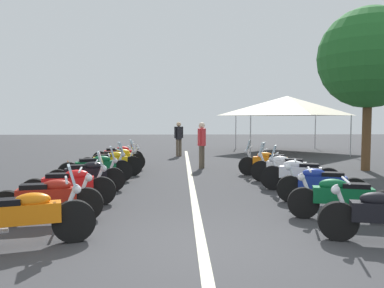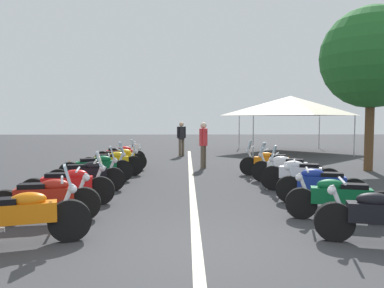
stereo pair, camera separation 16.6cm
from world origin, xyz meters
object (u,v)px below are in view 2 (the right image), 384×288
(motorcycle_right_row_4, at_px, (286,168))
(event_tent, at_px, (291,106))
(motorcycle_left_row_0, at_px, (18,216))
(motorcycle_left_row_6, at_px, (120,159))
(motorcycle_left_row_4, at_px, (97,167))
(motorcycle_right_row_2, at_px, (320,185))
(motorcycle_right_row_5, at_px, (270,162))
(bystander_0, at_px, (203,141))
(motorcycle_left_row_2, at_px, (69,185))
(motorcycle_left_row_3, at_px, (87,175))
(motorcycle_left_row_7, at_px, (121,155))
(motorcycle_right_row_1, at_px, (340,198))
(traffic_cone_1, at_px, (69,169))
(roadside_tree_0, at_px, (372,58))
(motorcycle_right_row_3, at_px, (299,174))
(bystander_1, at_px, (181,136))
(motorcycle_left_row_1, at_px, (46,198))
(motorcycle_left_row_5, at_px, (112,162))

(motorcycle_right_row_4, distance_m, event_tent, 11.03)
(motorcycle_left_row_0, height_order, motorcycle_left_row_6, motorcycle_left_row_0)
(motorcycle_left_row_4, distance_m, motorcycle_right_row_2, 6.37)
(motorcycle_right_row_5, relative_size, bystander_0, 1.15)
(motorcycle_left_row_2, xyz_separation_m, motorcycle_left_row_3, (1.55, -0.00, -0.00))
(motorcycle_left_row_0, height_order, motorcycle_left_row_7, motorcycle_left_row_0)
(motorcycle_left_row_7, bearing_deg, motorcycle_left_row_3, -103.87)
(motorcycle_left_row_2, bearing_deg, motorcycle_left_row_0, -97.68)
(motorcycle_right_row_1, distance_m, event_tent, 15.04)
(motorcycle_right_row_4, bearing_deg, motorcycle_right_row_5, -58.08)
(traffic_cone_1, bearing_deg, motorcycle_left_row_6, -39.00)
(motorcycle_left_row_4, distance_m, roadside_tree_0, 10.40)
(motorcycle_right_row_2, relative_size, event_tent, 0.35)
(traffic_cone_1, bearing_deg, motorcycle_left_row_2, -163.10)
(motorcycle_left_row_6, relative_size, motorcycle_left_row_7, 0.96)
(motorcycle_left_row_6, bearing_deg, motorcycle_right_row_1, -74.23)
(motorcycle_left_row_0, bearing_deg, motorcycle_left_row_7, 72.81)
(motorcycle_left_row_7, bearing_deg, motorcycle_right_row_2, -65.79)
(motorcycle_right_row_2, xyz_separation_m, bystander_0, (6.22, 2.37, 0.60))
(motorcycle_left_row_2, distance_m, motorcycle_right_row_3, 5.80)
(bystander_1, distance_m, roadside_tree_0, 9.43)
(motorcycle_left_row_3, xyz_separation_m, motorcycle_right_row_2, (-1.49, -5.63, -0.01))
(motorcycle_right_row_1, bearing_deg, bystander_0, -58.68)
(bystander_1, bearing_deg, motorcycle_left_row_4, 129.10)
(motorcycle_right_row_1, xyz_separation_m, motorcycle_right_row_3, (2.89, -0.08, 0.03))
(motorcycle_left_row_3, relative_size, motorcycle_left_row_4, 0.95)
(motorcycle_left_row_2, height_order, motorcycle_left_row_3, motorcycle_left_row_2)
(event_tent, bearing_deg, traffic_cone_1, 134.00)
(roadside_tree_0, relative_size, event_tent, 1.05)
(motorcycle_right_row_4, bearing_deg, motorcycle_right_row_3, 115.74)
(motorcycle_right_row_3, bearing_deg, motorcycle_left_row_6, -16.52)
(bystander_0, height_order, roadside_tree_0, roadside_tree_0)
(motorcycle_right_row_5, distance_m, roadside_tree_0, 5.52)
(motorcycle_left_row_7, distance_m, roadside_tree_0, 10.24)
(motorcycle_left_row_1, bearing_deg, motorcycle_right_row_5, 35.14)
(motorcycle_left_row_1, relative_size, motorcycle_right_row_5, 0.98)
(motorcycle_left_row_3, xyz_separation_m, motorcycle_right_row_1, (-2.89, -5.51, -0.02))
(motorcycle_left_row_3, height_order, traffic_cone_1, motorcycle_left_row_3)
(motorcycle_left_row_4, relative_size, motorcycle_left_row_7, 1.05)
(motorcycle_left_row_1, relative_size, motorcycle_left_row_7, 1.01)
(motorcycle_left_row_0, height_order, event_tent, event_tent)
(motorcycle_left_row_6, bearing_deg, motorcycle_left_row_0, -112.85)
(motorcycle_right_row_1, bearing_deg, event_tent, -86.80)
(event_tent, bearing_deg, motorcycle_right_row_1, 168.30)
(motorcycle_left_row_5, bearing_deg, motorcycle_right_row_1, -60.87)
(motorcycle_left_row_6, height_order, motorcycle_right_row_4, motorcycle_right_row_4)
(traffic_cone_1, height_order, bystander_1, bystander_1)
(motorcycle_left_row_0, distance_m, bystander_1, 13.92)
(motorcycle_left_row_3, height_order, motorcycle_right_row_4, motorcycle_right_row_4)
(motorcycle_right_row_2, relative_size, traffic_cone_1, 3.20)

